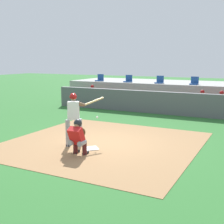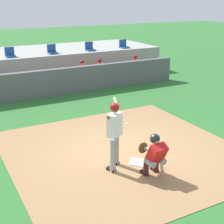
% 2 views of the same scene
% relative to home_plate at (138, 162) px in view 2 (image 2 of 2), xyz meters
% --- Properties ---
extents(ground_plane, '(80.00, 80.00, 0.00)m').
position_rel_home_plate_xyz_m(ground_plane, '(0.00, 0.80, -0.02)').
color(ground_plane, '#2D6B2D').
extents(dirt_infield, '(6.40, 6.40, 0.01)m').
position_rel_home_plate_xyz_m(dirt_infield, '(0.00, 0.80, -0.02)').
color(dirt_infield, '#9E754C').
rests_on(dirt_infield, ground).
extents(home_plate, '(0.62, 0.62, 0.02)m').
position_rel_home_plate_xyz_m(home_plate, '(0.00, 0.00, 0.00)').
color(home_plate, white).
rests_on(home_plate, dirt_infield).
extents(batter_at_plate, '(0.83, 1.29, 1.80)m').
position_rel_home_plate_xyz_m(batter_at_plate, '(-0.68, 0.08, 1.01)').
color(batter_at_plate, '#99999E').
rests_on(batter_at_plate, ground).
extents(catcher_crouched, '(0.50, 1.61, 1.13)m').
position_rel_home_plate_xyz_m(catcher_crouched, '(-0.02, -0.72, 0.59)').
color(catcher_crouched, gray).
rests_on(catcher_crouched, ground).
extents(dugout_wall, '(13.00, 0.30, 1.20)m').
position_rel_home_plate_xyz_m(dugout_wall, '(0.00, 7.30, 0.58)').
color(dugout_wall, '#59595E').
rests_on(dugout_wall, ground).
extents(dugout_bench, '(11.80, 0.44, 0.45)m').
position_rel_home_plate_xyz_m(dugout_bench, '(0.00, 8.30, 0.20)').
color(dugout_bench, olive).
rests_on(dugout_bench, ground).
extents(dugout_player_1, '(0.49, 0.70, 1.30)m').
position_rel_home_plate_xyz_m(dugout_player_1, '(1.94, 8.14, 0.65)').
color(dugout_player_1, '#939399').
rests_on(dugout_player_1, ground).
extents(dugout_player_2, '(0.49, 0.70, 1.30)m').
position_rel_home_plate_xyz_m(dugout_player_2, '(2.91, 8.14, 0.65)').
color(dugout_player_2, '#939399').
rests_on(dugout_player_2, ground).
extents(dugout_player_3, '(0.49, 0.70, 1.30)m').
position_rel_home_plate_xyz_m(dugout_player_3, '(5.02, 8.14, 0.65)').
color(dugout_player_3, '#939399').
rests_on(dugout_player_3, ground).
extents(stands_platform, '(15.00, 4.40, 1.40)m').
position_rel_home_plate_xyz_m(stands_platform, '(0.00, 11.70, 0.68)').
color(stands_platform, '#9E9E99').
rests_on(stands_platform, ground).
extents(stadium_seat_2, '(0.46, 0.46, 0.48)m').
position_rel_home_plate_xyz_m(stadium_seat_2, '(-1.08, 10.18, 1.51)').
color(stadium_seat_2, '#1E478C').
rests_on(stadium_seat_2, stands_platform).
extents(stadium_seat_3, '(0.46, 0.46, 0.48)m').
position_rel_home_plate_xyz_m(stadium_seat_3, '(1.08, 10.18, 1.51)').
color(stadium_seat_3, '#1E478C').
rests_on(stadium_seat_3, stands_platform).
extents(stadium_seat_4, '(0.46, 0.46, 0.48)m').
position_rel_home_plate_xyz_m(stadium_seat_4, '(3.25, 10.18, 1.51)').
color(stadium_seat_4, '#1E478C').
rests_on(stadium_seat_4, stands_platform).
extents(stadium_seat_5, '(0.46, 0.46, 0.48)m').
position_rel_home_plate_xyz_m(stadium_seat_5, '(5.42, 10.18, 1.51)').
color(stadium_seat_5, '#1E478C').
rests_on(stadium_seat_5, stands_platform).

